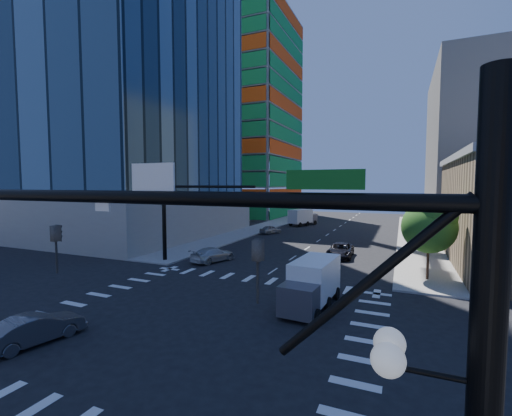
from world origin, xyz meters
The scene contains 17 objects.
ground centered at (0.00, 0.00, 0.00)m, with size 160.00×160.00×0.00m, color black.
road_markings centered at (0.00, 0.00, 0.01)m, with size 20.00×20.00×0.01m, color silver.
sidewalk_ne centered at (12.50, 40.00, 0.07)m, with size 5.00×60.00×0.15m, color gray.
sidewalk_nw centered at (-12.50, 40.00, 0.07)m, with size 5.00×60.00×0.15m, color gray.
office_tower centered at (-30.00, 25.00, 35.13)m, with size 30.00×30.00×71.00m.
construction_building centered at (-27.41, 61.93, 24.61)m, with size 25.16×34.50×70.60m.
bg_building_ne centered at (27.00, 55.00, 14.00)m, with size 24.00×30.00×28.00m, color slate.
signal_mast_se centered at (10.60, -11.50, 5.01)m, with size 10.51×2.48×9.00m.
signal_mast_nw centered at (-10.00, 11.50, 5.49)m, with size 10.20×0.40×9.00m.
tree_south centered at (12.63, 13.90, 4.69)m, with size 4.16×4.16×6.82m.
tree_north centered at (12.93, 25.90, 3.99)m, with size 3.54×3.52×5.78m.
car_nb_far centered at (4.56, 20.39, 0.74)m, with size 2.45×5.32×1.48m, color black.
car_sb_near centered at (-6.89, 13.22, 0.72)m, with size 2.01×4.94×1.44m, color silver.
car_sb_mid centered at (-8.50, 33.74, 0.64)m, with size 1.52×3.78×1.29m, color #919598.
car_sb_cross centered at (-5.83, -5.59, 0.72)m, with size 1.52×4.37×1.44m, color #4F4F54.
box_truck_near centered at (5.35, 4.36, 1.30)m, with size 2.77×5.75×2.94m.
box_truck_far centered at (-6.63, 46.28, 1.35)m, with size 4.43×6.30×3.04m.
Camera 1 is at (10.52, -16.28, 7.79)m, focal length 24.00 mm.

